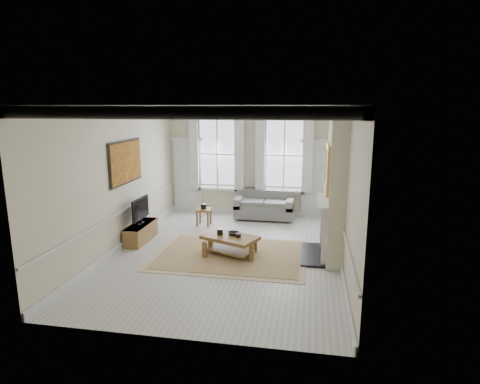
% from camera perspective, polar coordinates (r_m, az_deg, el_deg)
% --- Properties ---
extents(floor, '(7.20, 7.20, 0.00)m').
position_cam_1_polar(floor, '(9.53, -1.84, -8.66)').
color(floor, '#B7B5AD').
rests_on(floor, ground).
extents(ceiling, '(7.20, 7.20, 0.00)m').
position_cam_1_polar(ceiling, '(8.91, -1.99, 12.23)').
color(ceiling, white).
rests_on(ceiling, back_wall).
extents(back_wall, '(5.20, 0.00, 5.20)m').
position_cam_1_polar(back_wall, '(12.57, 1.51, 4.45)').
color(back_wall, beige).
rests_on(back_wall, floor).
extents(left_wall, '(0.00, 7.20, 7.20)m').
position_cam_1_polar(left_wall, '(9.93, -16.76, 1.86)').
color(left_wall, beige).
rests_on(left_wall, floor).
extents(right_wall, '(0.00, 7.20, 7.20)m').
position_cam_1_polar(right_wall, '(8.91, 14.68, 0.83)').
color(right_wall, beige).
rests_on(right_wall, floor).
extents(window_left, '(1.26, 0.20, 2.20)m').
position_cam_1_polar(window_left, '(12.69, -3.23, 5.42)').
color(window_left, '#B2BCC6').
rests_on(window_left, back_wall).
extents(window_right, '(1.26, 0.20, 2.20)m').
position_cam_1_polar(window_right, '(12.38, 6.31, 5.20)').
color(window_right, '#B2BCC6').
rests_on(window_right, back_wall).
extents(door_left, '(0.90, 0.08, 2.30)m').
position_cam_1_polar(door_left, '(13.07, -7.46, 2.22)').
color(door_left, silver).
rests_on(door_left, floor).
extents(door_right, '(0.90, 0.08, 2.30)m').
position_cam_1_polar(door_right, '(12.48, 10.82, 1.62)').
color(door_right, silver).
rests_on(door_right, floor).
extents(painting, '(0.05, 1.66, 1.06)m').
position_cam_1_polar(painting, '(10.13, -15.92, 4.11)').
color(painting, '#B5831F').
rests_on(painting, left_wall).
extents(chimney_breast, '(0.35, 1.70, 3.38)m').
position_cam_1_polar(chimney_breast, '(9.09, 13.49, 1.12)').
color(chimney_breast, beige).
rests_on(chimney_breast, floor).
extents(hearth, '(0.55, 1.50, 0.05)m').
position_cam_1_polar(hearth, '(9.53, 10.41, -8.71)').
color(hearth, black).
rests_on(hearth, floor).
extents(fireplace, '(0.21, 1.45, 1.33)m').
position_cam_1_polar(fireplace, '(9.31, 11.80, -4.68)').
color(fireplace, silver).
rests_on(fireplace, floor).
extents(mirror, '(0.06, 1.26, 1.06)m').
position_cam_1_polar(mirror, '(9.02, 12.23, 3.35)').
color(mirror, gold).
rests_on(mirror, chimney_breast).
extents(sofa, '(1.76, 0.86, 0.84)m').
position_cam_1_polar(sofa, '(12.28, 3.49, -2.16)').
color(sofa, slate).
rests_on(sofa, floor).
extents(side_table, '(0.44, 0.44, 0.49)m').
position_cam_1_polar(side_table, '(11.61, -5.16, -2.88)').
color(side_table, brown).
rests_on(side_table, floor).
extents(rug, '(3.50, 2.60, 0.02)m').
position_cam_1_polar(rug, '(9.41, -1.40, -8.88)').
color(rug, '#9A7B4F').
rests_on(rug, floor).
extents(coffee_table, '(1.41, 1.14, 0.46)m').
position_cam_1_polar(coffee_table, '(9.28, -1.41, -6.75)').
color(coffee_table, brown).
rests_on(coffee_table, rug).
extents(ceramic_pot_a, '(0.14, 0.14, 0.14)m').
position_cam_1_polar(ceramic_pot_a, '(9.33, -2.86, -5.69)').
color(ceramic_pot_a, black).
rests_on(ceramic_pot_a, coffee_table).
extents(ceramic_pot_b, '(0.12, 0.12, 0.09)m').
position_cam_1_polar(ceramic_pot_b, '(9.16, -0.24, -6.19)').
color(ceramic_pot_b, black).
rests_on(ceramic_pot_b, coffee_table).
extents(bowl, '(0.32, 0.32, 0.07)m').
position_cam_1_polar(bowl, '(9.33, -0.99, -5.91)').
color(bowl, black).
rests_on(bowl, coffee_table).
extents(tv_stand, '(0.41, 1.27, 0.45)m').
position_cam_1_polar(tv_stand, '(10.57, -13.90, -5.61)').
color(tv_stand, brown).
rests_on(tv_stand, floor).
extents(tv, '(0.08, 0.90, 0.68)m').
position_cam_1_polar(tv, '(10.39, -13.96, -2.36)').
color(tv, black).
rests_on(tv, tv_stand).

